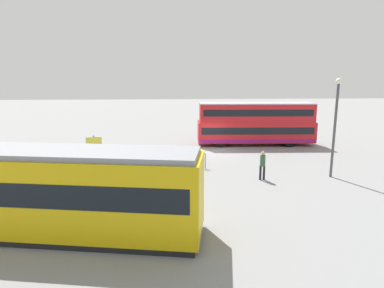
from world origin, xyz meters
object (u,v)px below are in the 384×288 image
at_px(tram_yellow, 16,189).
at_px(street_lamp, 335,120).
at_px(pedestrian_near_railing, 139,158).
at_px(pedestrian_crossing, 263,163).
at_px(info_sign, 94,147).
at_px(double_decker_bus, 255,124).

relative_size(tram_yellow, street_lamp, 2.43).
relative_size(pedestrian_near_railing, street_lamp, 0.26).
bearing_deg(pedestrian_crossing, info_sign, -13.08).
distance_m(tram_yellow, pedestrian_near_railing, 9.55).
xyz_separation_m(double_decker_bus, pedestrian_crossing, (2.47, 10.85, -1.00)).
height_order(pedestrian_near_railing, pedestrian_crossing, pedestrian_crossing).
distance_m(double_decker_bus, street_lamp, 10.87).
xyz_separation_m(pedestrian_crossing, info_sign, (10.65, -2.47, 0.66)).
xyz_separation_m(double_decker_bus, info_sign, (13.12, 8.37, -0.33)).
relative_size(tram_yellow, info_sign, 6.03).
height_order(tram_yellow, pedestrian_near_railing, tram_yellow).
bearing_deg(double_decker_bus, street_lamp, 101.16).
bearing_deg(double_decker_bus, tram_yellow, 49.78).
relative_size(pedestrian_near_railing, info_sign, 0.64).
height_order(double_decker_bus, tram_yellow, double_decker_bus).
relative_size(pedestrian_crossing, street_lamp, 0.29).
distance_m(pedestrian_near_railing, street_lamp, 12.84).
height_order(tram_yellow, pedestrian_crossing, tram_yellow).
bearing_deg(pedestrian_near_railing, pedestrian_crossing, 161.44).
xyz_separation_m(tram_yellow, pedestrian_near_railing, (-4.01, -8.63, -0.89)).
bearing_deg(tram_yellow, pedestrian_near_railing, -114.95).
relative_size(double_decker_bus, street_lamp, 1.78).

